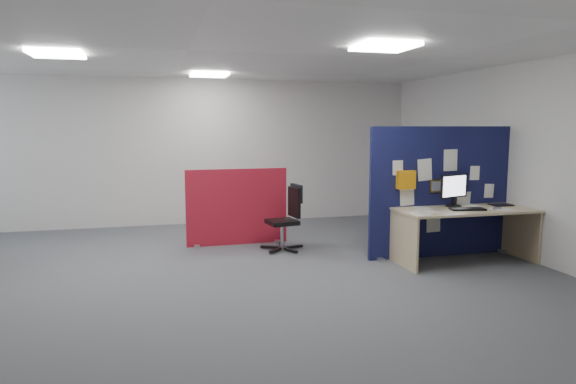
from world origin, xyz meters
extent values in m
plane|color=#4D5055|center=(0.00, 0.00, 0.00)|extent=(9.00, 9.00, 0.00)
cube|color=white|center=(0.00, 0.00, 2.70)|extent=(9.00, 7.00, 0.02)
cube|color=silver|center=(0.00, 3.50, 1.35)|extent=(9.00, 0.02, 2.70)
cube|color=silver|center=(0.00, -3.50, 1.35)|extent=(9.00, 0.02, 2.70)
cube|color=silver|center=(4.50, 0.00, 1.35)|extent=(0.02, 7.00, 2.70)
cube|color=white|center=(2.00, -1.00, 2.67)|extent=(0.60, 0.60, 0.04)
cube|color=white|center=(-1.50, 0.50, 2.67)|extent=(0.60, 0.60, 0.04)
cube|color=white|center=(0.50, 2.50, 2.67)|extent=(0.60, 0.60, 0.04)
cube|color=#11193E|center=(3.48, 0.16, 0.91)|extent=(2.21, 0.06, 1.82)
cube|color=#9E9EA3|center=(2.52, 0.16, 0.02)|extent=(0.08, 0.30, 0.04)
cube|color=#9E9EA3|center=(4.44, 0.16, 0.02)|extent=(0.08, 0.30, 0.04)
cube|color=white|center=(2.76, 0.13, 1.27)|extent=(0.15, 0.01, 0.20)
cube|color=white|center=(3.17, 0.13, 1.23)|extent=(0.21, 0.01, 0.30)
cube|color=white|center=(3.56, 0.13, 1.36)|extent=(0.21, 0.01, 0.30)
cube|color=white|center=(3.95, 0.13, 1.17)|extent=(0.15, 0.01, 0.20)
cube|color=white|center=(2.91, 0.13, 0.90)|extent=(0.21, 0.01, 0.30)
cube|color=white|center=(3.79, 0.13, 0.76)|extent=(0.21, 0.01, 0.30)
cube|color=white|center=(4.20, 0.13, 0.91)|extent=(0.15, 0.01, 0.20)
cube|color=white|center=(3.33, 0.13, 0.50)|extent=(0.21, 0.01, 0.30)
cube|color=gold|center=(3.38, 0.13, 1.00)|extent=(0.24, 0.01, 0.18)
cube|color=orange|center=(2.86, 0.08, 1.11)|extent=(0.25, 0.10, 0.25)
cube|color=tan|center=(3.58, -0.24, 0.71)|extent=(1.85, 0.82, 0.03)
cube|color=tan|center=(2.69, -0.24, 0.35)|extent=(0.03, 0.76, 0.70)
cube|color=tan|center=(4.47, -0.24, 0.35)|extent=(0.03, 0.76, 0.70)
cube|color=tan|center=(3.58, 0.14, 0.55)|extent=(1.66, 0.02, 0.30)
cylinder|color=black|center=(3.53, -0.03, 0.74)|extent=(0.21, 0.21, 0.02)
cube|color=black|center=(3.53, -0.03, 0.80)|extent=(0.05, 0.04, 0.11)
cube|color=black|center=(3.53, -0.03, 1.01)|extent=(0.49, 0.20, 0.32)
cube|color=white|center=(3.53, -0.05, 1.01)|extent=(0.44, 0.16, 0.28)
cube|color=black|center=(3.55, -0.33, 0.74)|extent=(0.48, 0.26, 0.02)
cube|color=#9E9EA3|center=(3.95, -0.38, 0.74)|extent=(0.11, 0.09, 0.03)
cube|color=black|center=(4.24, -0.10, 0.74)|extent=(0.29, 0.23, 0.01)
cube|color=#A91526|center=(0.79, 1.59, 0.59)|extent=(1.57, 0.08, 1.18)
cube|color=#9E9EA3|center=(0.16, 1.59, 0.02)|extent=(0.08, 0.30, 0.04)
cube|color=#9E9EA3|center=(1.43, 1.59, 0.02)|extent=(0.08, 0.30, 0.04)
cube|color=black|center=(1.56, 1.06, 0.04)|extent=(0.27, 0.08, 0.04)
cube|color=black|center=(1.40, 1.22, 0.04)|extent=(0.09, 0.27, 0.04)
cube|color=black|center=(1.20, 1.12, 0.04)|extent=(0.26, 0.16, 0.04)
cube|color=black|center=(1.23, 0.89, 0.04)|extent=(0.22, 0.22, 0.04)
cube|color=black|center=(1.46, 0.85, 0.04)|extent=(0.16, 0.26, 0.04)
cylinder|color=#9E9EA3|center=(1.37, 1.03, 0.22)|extent=(0.05, 0.05, 0.37)
cube|color=black|center=(1.37, 1.03, 0.42)|extent=(0.46, 0.46, 0.06)
cube|color=black|center=(1.56, 1.06, 0.71)|extent=(0.10, 0.37, 0.44)
cube|color=black|center=(1.60, 1.06, 0.84)|extent=(0.10, 0.34, 0.27)
cube|color=white|center=(2.96, -0.31, 0.73)|extent=(0.26, 0.33, 0.00)
cube|color=white|center=(3.05, -0.06, 0.73)|extent=(0.27, 0.34, 0.00)
cube|color=white|center=(4.03, -0.41, 0.73)|extent=(0.24, 0.32, 0.00)
cube|color=white|center=(2.79, -0.44, 0.73)|extent=(0.21, 0.30, 0.00)
cube|color=white|center=(3.82, 0.07, 0.73)|extent=(0.23, 0.31, 0.00)
camera|label=1|loc=(-0.42, -6.19, 1.82)|focal=32.00mm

